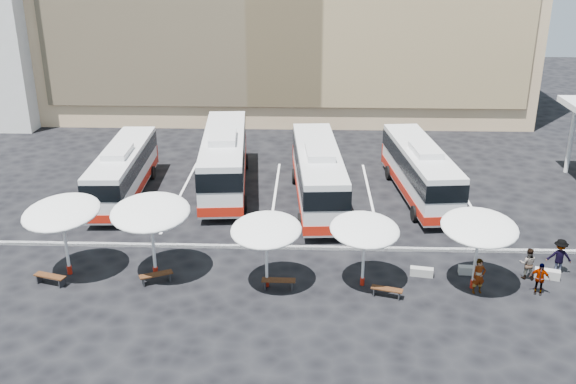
{
  "coord_description": "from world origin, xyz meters",
  "views": [
    {
      "loc": [
        2.13,
        -29.62,
        15.14
      ],
      "look_at": [
        1.0,
        3.0,
        2.2
      ],
      "focal_mm": 40.0,
      "sensor_mm": 36.0,
      "label": 1
    }
  ],
  "objects_px": {
    "sunshade_2": "(266,230)",
    "conc_bench_2": "(547,274)",
    "conc_bench_0": "(422,272)",
    "passenger_3": "(559,256)",
    "sunshade_4": "(479,228)",
    "bus_0": "(123,170)",
    "bus_1": "(224,158)",
    "wood_bench_2": "(279,282)",
    "sunshade_3": "(365,230)",
    "conc_bench_1": "(470,270)",
    "passenger_2": "(540,279)",
    "sunshade_0": "(61,213)",
    "wood_bench_3": "(387,290)",
    "wood_bench_0": "(50,277)",
    "sunshade_1": "(150,212)",
    "passenger_1": "(528,264)",
    "wood_bench_1": "(156,276)",
    "passenger_0": "(479,276)",
    "bus_2": "(318,173)",
    "bus_3": "(420,169)"
  },
  "relations": [
    {
      "from": "conc_bench_0",
      "to": "passenger_0",
      "type": "bearing_deg",
      "value": -32.92
    },
    {
      "from": "passenger_3",
      "to": "conc_bench_1",
      "type": "bearing_deg",
      "value": 12.55
    },
    {
      "from": "sunshade_2",
      "to": "conc_bench_2",
      "type": "distance_m",
      "value": 13.68
    },
    {
      "from": "bus_3",
      "to": "passenger_1",
      "type": "bearing_deg",
      "value": -76.89
    },
    {
      "from": "bus_1",
      "to": "wood_bench_2",
      "type": "bearing_deg",
      "value": -77.15
    },
    {
      "from": "passenger_2",
      "to": "sunshade_0",
      "type": "bearing_deg",
      "value": -162.74
    },
    {
      "from": "bus_0",
      "to": "conc_bench_0",
      "type": "height_order",
      "value": "bus_0"
    },
    {
      "from": "bus_0",
      "to": "sunshade_1",
      "type": "distance_m",
      "value": 11.04
    },
    {
      "from": "sunshade_1",
      "to": "wood_bench_1",
      "type": "height_order",
      "value": "sunshade_1"
    },
    {
      "from": "bus_0",
      "to": "passenger_3",
      "type": "distance_m",
      "value": 25.39
    },
    {
      "from": "sunshade_1",
      "to": "passenger_1",
      "type": "xyz_separation_m",
      "value": [
        17.78,
        0.3,
        -2.51
      ]
    },
    {
      "from": "sunshade_4",
      "to": "conc_bench_2",
      "type": "relative_size",
      "value": 3.14
    },
    {
      "from": "conc_bench_1",
      "to": "passenger_1",
      "type": "bearing_deg",
      "value": -7.32
    },
    {
      "from": "conc_bench_0",
      "to": "passenger_0",
      "type": "relative_size",
      "value": 0.64
    },
    {
      "from": "wood_bench_1",
      "to": "passenger_1",
      "type": "height_order",
      "value": "passenger_1"
    },
    {
      "from": "wood_bench_0",
      "to": "wood_bench_3",
      "type": "bearing_deg",
      "value": -2.15
    },
    {
      "from": "conc_bench_0",
      "to": "conc_bench_1",
      "type": "height_order",
      "value": "conc_bench_0"
    },
    {
      "from": "conc_bench_0",
      "to": "passenger_3",
      "type": "bearing_deg",
      "value": 4.39
    },
    {
      "from": "wood_bench_1",
      "to": "sunshade_4",
      "type": "bearing_deg",
      "value": 0.21
    },
    {
      "from": "sunshade_2",
      "to": "sunshade_0",
      "type": "bearing_deg",
      "value": 174.87
    },
    {
      "from": "sunshade_0",
      "to": "passenger_3",
      "type": "height_order",
      "value": "sunshade_0"
    },
    {
      "from": "bus_0",
      "to": "bus_2",
      "type": "height_order",
      "value": "bus_2"
    },
    {
      "from": "bus_0",
      "to": "conc_bench_0",
      "type": "bearing_deg",
      "value": -32.03
    },
    {
      "from": "sunshade_1",
      "to": "conc_bench_2",
      "type": "bearing_deg",
      "value": 1.16
    },
    {
      "from": "bus_2",
      "to": "passenger_1",
      "type": "distance_m",
      "value": 13.51
    },
    {
      "from": "bus_3",
      "to": "passenger_0",
      "type": "xyz_separation_m",
      "value": [
        0.92,
        -11.75,
        -0.97
      ]
    },
    {
      "from": "sunshade_0",
      "to": "sunshade_3",
      "type": "relative_size",
      "value": 1.2
    },
    {
      "from": "conc_bench_0",
      "to": "passenger_3",
      "type": "relative_size",
      "value": 0.61
    },
    {
      "from": "bus_2",
      "to": "passenger_1",
      "type": "bearing_deg",
      "value": -46.86
    },
    {
      "from": "sunshade_2",
      "to": "passenger_2",
      "type": "height_order",
      "value": "sunshade_2"
    },
    {
      "from": "sunshade_0",
      "to": "passenger_3",
      "type": "distance_m",
      "value": 23.78
    },
    {
      "from": "bus_3",
      "to": "conc_bench_1",
      "type": "height_order",
      "value": "bus_3"
    },
    {
      "from": "conc_bench_2",
      "to": "sunshade_3",
      "type": "bearing_deg",
      "value": -173.76
    },
    {
      "from": "sunshade_3",
      "to": "conc_bench_1",
      "type": "distance_m",
      "value": 6.03
    },
    {
      "from": "sunshade_4",
      "to": "wood_bench_1",
      "type": "xyz_separation_m",
      "value": [
        -14.8,
        -0.06,
        -2.71
      ]
    },
    {
      "from": "bus_2",
      "to": "wood_bench_0",
      "type": "bearing_deg",
      "value": -144.41
    },
    {
      "from": "wood_bench_0",
      "to": "wood_bench_3",
      "type": "xyz_separation_m",
      "value": [
        15.65,
        -0.59,
        -0.03
      ]
    },
    {
      "from": "conc_bench_2",
      "to": "passenger_3",
      "type": "relative_size",
      "value": 0.65
    },
    {
      "from": "sunshade_2",
      "to": "sunshade_4",
      "type": "relative_size",
      "value": 1.05
    },
    {
      "from": "wood_bench_0",
      "to": "conc_bench_2",
      "type": "relative_size",
      "value": 1.4
    },
    {
      "from": "conc_bench_1",
      "to": "passenger_2",
      "type": "height_order",
      "value": "passenger_2"
    },
    {
      "from": "bus_1",
      "to": "wood_bench_3",
      "type": "distance_m",
      "value": 16.32
    },
    {
      "from": "bus_1",
      "to": "wood_bench_0",
      "type": "distance_m",
      "value": 14.58
    },
    {
      "from": "bus_1",
      "to": "wood_bench_1",
      "type": "bearing_deg",
      "value": -102.43
    },
    {
      "from": "bus_3",
      "to": "wood_bench_2",
      "type": "xyz_separation_m",
      "value": [
        -8.2,
        -11.72,
        -1.45
      ]
    },
    {
      "from": "bus_1",
      "to": "passenger_0",
      "type": "relative_size",
      "value": 7.38
    },
    {
      "from": "sunshade_2",
      "to": "conc_bench_0",
      "type": "relative_size",
      "value": 3.49
    },
    {
      "from": "bus_3",
      "to": "conc_bench_1",
      "type": "bearing_deg",
      "value": -90.41
    },
    {
      "from": "bus_2",
      "to": "sunshade_1",
      "type": "xyz_separation_m",
      "value": [
        -7.88,
        -9.43,
        1.37
      ]
    },
    {
      "from": "passenger_3",
      "to": "bus_0",
      "type": "bearing_deg",
      "value": -12.15
    }
  ]
}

